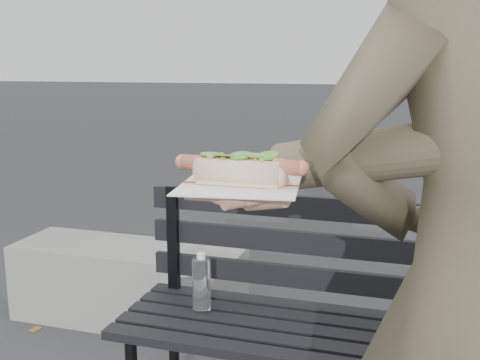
{
  "coord_description": "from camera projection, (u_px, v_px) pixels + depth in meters",
  "views": [
    {
      "loc": [
        0.24,
        -0.92,
        1.32
      ],
      "look_at": [
        -0.02,
        -0.07,
        1.14
      ],
      "focal_mm": 42.0,
      "sensor_mm": 36.0,
      "label": 1
    }
  ],
  "objects": [
    {
      "name": "held_hotdog",
      "position": [
        369.0,
        159.0,
        0.91
      ],
      "size": [
        0.63,
        0.32,
        0.2
      ],
      "color": "brown"
    },
    {
      "name": "park_bench",
      "position": [
        343.0,
        311.0,
        1.85
      ],
      "size": [
        1.5,
        0.44,
        0.88
      ],
      "color": "black",
      "rests_on": "ground"
    },
    {
      "name": "concrete_block",
      "position": [
        129.0,
        283.0,
        2.93
      ],
      "size": [
        1.2,
        0.4,
        0.4
      ],
      "primitive_type": "cube",
      "color": "slate",
      "rests_on": "ground"
    }
  ]
}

